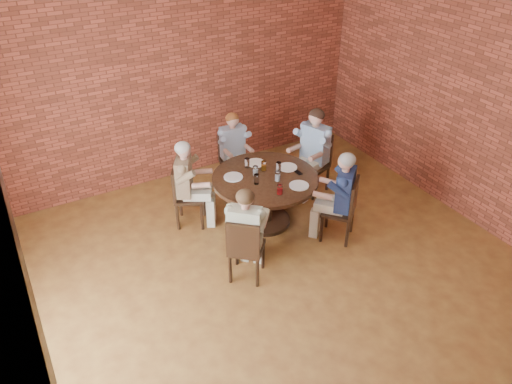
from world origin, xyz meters
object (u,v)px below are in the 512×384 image
smartphone (298,173)px  chair_e (345,207)px  chair_b (232,157)px  diner_b (234,152)px  chair_a (315,160)px  diner_a (312,152)px  diner_c (189,184)px  diner_e (340,197)px  diner_d (246,234)px  dining_table (265,191)px  chair_d (245,248)px  chair_c (184,193)px

smartphone → chair_e: bearing=-68.5°
chair_b → diner_b: bearing=-90.0°
chair_a → diner_a: 0.19m
diner_b → diner_c: (-0.98, -0.56, 0.02)m
diner_e → smartphone: size_ratio=10.41×
chair_a → diner_c: diner_c is taller
diner_d → diner_b: bearing=-71.8°
diner_a → chair_b: 1.24m
chair_a → diner_b: 1.25m
dining_table → diner_e: (0.68, -0.77, 0.12)m
chair_a → smartphone: bearing=-71.4°
chair_a → chair_d: 2.33m
chair_e → diner_e: size_ratio=0.71×
diner_c → smartphone: diner_c is taller
diner_c → diner_d: (0.16, -1.36, -0.00)m
chair_d → chair_e: (1.54, 0.08, 0.01)m
dining_table → chair_c: chair_c is taller
diner_a → diner_c: bearing=-113.7°
chair_c → smartphone: chair_c is taller
chair_d → smartphone: bearing=-106.7°
chair_e → smartphone: size_ratio=7.37×
chair_b → chair_c: (-1.06, -0.59, 0.01)m
diner_a → diner_d: size_ratio=1.07×
chair_a → diner_a: size_ratio=0.70×
chair_a → diner_c: size_ratio=0.74×
diner_b → diner_d: size_ratio=0.97×
chair_b → diner_d: 2.16m
chair_e → chair_c: bearing=-80.3°
diner_a → smartphone: (-0.59, -0.51, 0.08)m
diner_c → chair_c: bearing=90.0°
chair_c → smartphone: (1.43, -0.67, 0.26)m
chair_a → chair_e: 1.30m
chair_e → smartphone: 0.80m
chair_a → diner_c: bearing=-112.7°
diner_a → chair_c: 2.03m
chair_b → diner_a: bearing=-34.4°
chair_a → chair_b: size_ratio=1.07×
chair_a → diner_e: bearing=-40.5°
dining_table → chair_c: bearing=150.8°
chair_a → diner_e: diner_e is taller
diner_b → chair_b: bearing=90.0°
dining_table → chair_a: 1.20m
dining_table → diner_b: diner_b is taller
chair_b → diner_b: 0.15m
dining_table → chair_e: 1.11m
chair_b → chair_e: 2.07m
chair_a → chair_c: bearing=-113.6°
chair_d → diner_b: bearing=-72.5°
diner_e → smartphone: (-0.23, 0.64, 0.11)m
diner_e → diner_c: bearing=-80.3°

